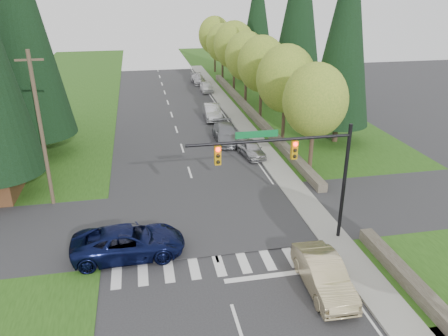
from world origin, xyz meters
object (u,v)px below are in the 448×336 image
object	(u,v)px
parked_car_b	(226,134)
parked_car_c	(212,112)
sedan_champagne	(324,275)
parked_car_a	(251,149)
suv_navy	(129,242)
parked_car_e	(198,79)
parked_car_d	(207,87)

from	to	relation	value
parked_car_b	parked_car_c	bearing A→B (deg)	91.73
sedan_champagne	parked_car_b	world-z (taller)	sedan_champagne
parked_car_a	parked_car_c	bearing A→B (deg)	89.32
sedan_champagne	parked_car_b	size ratio (longest dim) A/B	0.93
suv_navy	parked_car_c	size ratio (longest dim) A/B	1.26
suv_navy	parked_car_a	distance (m)	16.39
parked_car_c	parked_car_e	size ratio (longest dim) A/B	1.06
sedan_champagne	parked_car_a	xyz separation A→B (m)	(1.00, 17.58, -0.14)
suv_navy	parked_car_c	distance (m)	26.00
parked_car_a	parked_car_c	distance (m)	11.62
suv_navy	parked_car_a	world-z (taller)	suv_navy
suv_navy	parked_car_d	xyz separation A→B (m)	(10.14, 37.25, -0.17)
parked_car_d	parked_car_c	bearing A→B (deg)	-95.00
suv_navy	parked_car_a	xyz separation A→B (m)	(10.05, 12.95, -0.16)
suv_navy	parked_car_a	size ratio (longest dim) A/B	1.52
sedan_champagne	parked_car_e	distance (m)	47.26
parked_car_c	parked_car_e	xyz separation A→B (m)	(1.05, 18.14, -0.13)
sedan_champagne	parked_car_e	xyz separation A→B (m)	(0.75, 47.26, -0.16)
parked_car_b	parked_car_c	xyz separation A→B (m)	(0.00, 7.49, 0.01)
parked_car_a	parked_car_b	bearing A→B (deg)	100.71
parked_car_d	parked_car_a	bearing A→B (deg)	-88.97
parked_car_c	parked_car_e	bearing A→B (deg)	90.11
parked_car_a	parked_car_e	bearing A→B (deg)	83.36
suv_navy	parked_car_a	bearing A→B (deg)	-38.70
parked_car_c	parked_car_d	xyz separation A→B (m)	(1.40, 12.76, -0.12)
parked_car_a	suv_navy	bearing A→B (deg)	-134.93
sedan_champagne	parked_car_c	world-z (taller)	sedan_champagne
parked_car_a	parked_car_e	distance (m)	29.68
suv_navy	parked_car_b	bearing A→B (deg)	-28.11
suv_navy	parked_car_b	size ratio (longest dim) A/B	1.13
parked_car_b	parked_car_d	distance (m)	20.30
parked_car_a	parked_car_b	distance (m)	4.26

